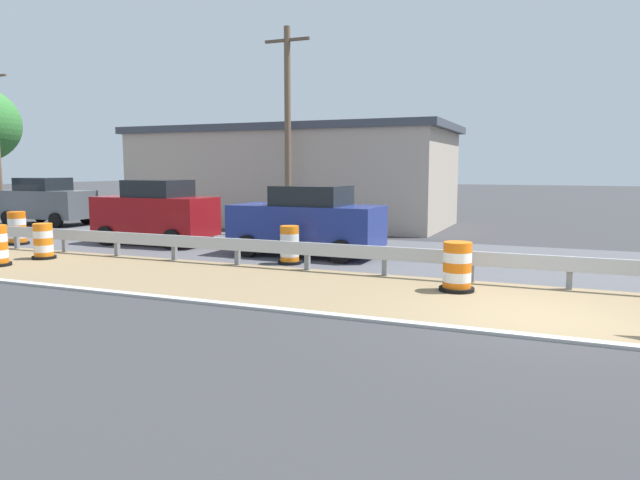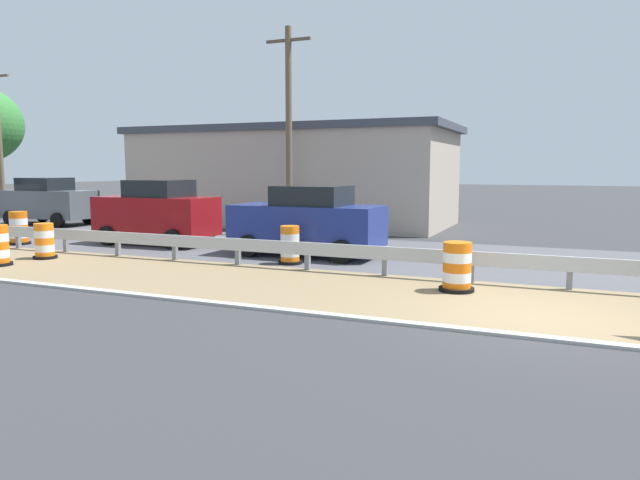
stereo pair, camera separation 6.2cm
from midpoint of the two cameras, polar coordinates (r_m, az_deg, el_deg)
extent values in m
plane|color=#333335|center=(10.68, 20.72, -7.17)|extent=(160.00, 160.00, 0.00)
cube|color=#7F6B4C|center=(11.52, 20.88, -6.14)|extent=(4.13, 120.00, 0.01)
cube|color=#4C4C51|center=(16.77, 21.51, -2.13)|extent=(6.55, 120.00, 0.00)
cube|color=#ADADA8|center=(9.42, 20.42, -9.02)|extent=(0.20, 120.00, 0.11)
cube|color=#ADB2B7|center=(13.25, 27.48, -2.38)|extent=(0.08, 48.25, 0.32)
cube|color=slate|center=(13.31, 23.09, -2.98)|extent=(0.12, 0.12, 0.70)
cube|color=slate|center=(13.44, 14.49, -2.54)|extent=(0.12, 0.12, 0.70)
cube|color=slate|center=(13.86, 6.24, -2.07)|extent=(0.12, 0.12, 0.70)
cube|color=slate|center=(14.55, -1.37, -1.59)|extent=(0.12, 0.12, 0.70)
cube|color=slate|center=(15.47, -8.18, -1.14)|extent=(0.12, 0.12, 0.70)
cube|color=slate|center=(16.59, -14.16, -0.73)|extent=(0.12, 0.12, 0.70)
cube|color=slate|center=(17.86, -19.33, -0.37)|extent=(0.12, 0.12, 0.70)
cube|color=slate|center=(19.26, -23.78, -0.06)|extent=(0.12, 0.12, 0.70)
cube|color=slate|center=(20.76, -27.61, 0.21)|extent=(0.12, 0.12, 0.70)
cylinder|color=orange|center=(12.45, 13.07, -4.42)|extent=(0.58, 0.58, 0.21)
cylinder|color=white|center=(12.41, 13.10, -3.49)|extent=(0.58, 0.58, 0.21)
cylinder|color=orange|center=(12.37, 13.12, -2.55)|extent=(0.58, 0.58, 0.21)
cylinder|color=white|center=(12.34, 13.15, -1.61)|extent=(0.58, 0.58, 0.21)
cylinder|color=orange|center=(12.31, 13.18, -0.67)|extent=(0.58, 0.58, 0.21)
cylinder|color=black|center=(12.46, 13.06, -4.70)|extent=(0.73, 0.73, 0.08)
cylinder|color=orange|center=(15.52, -3.10, -1.98)|extent=(0.50, 0.50, 0.20)
cylinder|color=white|center=(15.49, -3.10, -1.23)|extent=(0.50, 0.50, 0.20)
cylinder|color=orange|center=(15.46, -3.11, -0.49)|extent=(0.50, 0.50, 0.20)
cylinder|color=white|center=(15.44, -3.11, 0.26)|extent=(0.50, 0.50, 0.20)
cylinder|color=orange|center=(15.41, -3.12, 1.01)|extent=(0.50, 0.50, 0.20)
cylinder|color=black|center=(15.53, -3.10, -2.20)|extent=(0.63, 0.63, 0.08)
cylinder|color=orange|center=(18.13, -25.46, -1.35)|extent=(0.52, 0.52, 0.20)
cylinder|color=white|center=(18.11, -25.49, -0.73)|extent=(0.52, 0.52, 0.20)
cylinder|color=orange|center=(18.08, -25.53, -0.10)|extent=(0.52, 0.52, 0.20)
cylinder|color=white|center=(18.06, -25.56, 0.53)|extent=(0.52, 0.52, 0.20)
cylinder|color=orange|center=(18.04, -25.59, 1.16)|extent=(0.52, 0.52, 0.20)
cylinder|color=black|center=(18.14, -25.45, -1.54)|extent=(0.65, 0.65, 0.08)
cylinder|color=orange|center=(21.88, -27.50, -0.10)|extent=(0.56, 0.56, 0.22)
cylinder|color=white|center=(21.86, -27.53, 0.47)|extent=(0.56, 0.56, 0.22)
cylinder|color=orange|center=(21.84, -27.56, 1.04)|extent=(0.56, 0.56, 0.22)
cylinder|color=white|center=(21.82, -27.60, 1.61)|extent=(0.56, 0.56, 0.22)
cylinder|color=orange|center=(21.80, -27.63, 2.18)|extent=(0.56, 0.56, 0.22)
cylinder|color=black|center=(21.89, -27.49, -0.28)|extent=(0.71, 0.71, 0.08)
cube|color=maroon|center=(20.16, -15.90, 2.29)|extent=(1.75, 4.02, 1.26)
cube|color=black|center=(20.01, -15.62, 4.88)|extent=(1.57, 1.85, 0.56)
cylinder|color=black|center=(20.44, -20.26, 0.40)|extent=(0.22, 0.64, 0.64)
cylinder|color=black|center=(21.73, -17.14, 0.90)|extent=(0.22, 0.64, 0.64)
cylinder|color=black|center=(18.73, -14.33, 0.05)|extent=(0.22, 0.64, 0.64)
cylinder|color=black|center=(20.13, -11.34, 0.61)|extent=(0.22, 0.64, 0.64)
cube|color=#4C5156|center=(28.75, -25.19, 3.20)|extent=(1.81, 4.25, 1.22)
cube|color=black|center=(28.83, -25.51, 4.96)|extent=(1.60, 1.96, 0.56)
cylinder|color=black|center=(28.40, -21.91, 2.09)|extent=(0.23, 0.64, 0.64)
cylinder|color=black|center=(27.17, -24.47, 1.76)|extent=(0.23, 0.64, 0.64)
cylinder|color=black|center=(30.41, -25.71, 2.20)|extent=(0.23, 0.64, 0.64)
cylinder|color=black|center=(29.26, -28.25, 1.89)|extent=(0.23, 0.64, 0.64)
cube|color=navy|center=(16.85, -1.46, 1.48)|extent=(1.85, 4.34, 1.15)
cube|color=black|center=(16.72, -0.92, 4.37)|extent=(1.65, 2.00, 0.56)
cylinder|color=black|center=(16.77, -7.20, -0.59)|extent=(0.22, 0.64, 0.64)
cylinder|color=black|center=(18.36, -4.34, 0.11)|extent=(0.22, 0.64, 0.64)
cylinder|color=black|center=(15.54, 1.96, -1.15)|extent=(0.22, 0.64, 0.64)
cylinder|color=black|center=(17.24, 4.14, -0.34)|extent=(0.22, 0.64, 0.64)
cube|color=#AD9E8E|center=(26.60, -2.80, 5.95)|extent=(6.21, 13.81, 4.04)
cube|color=#3D424C|center=(26.64, -2.83, 10.62)|extent=(6.45, 14.36, 0.30)
cylinder|color=brown|center=(22.36, -3.25, 10.46)|extent=(0.24, 0.24, 7.72)
cube|color=brown|center=(22.80, -3.32, 18.92)|extent=(0.12, 1.80, 0.10)
camera|label=1|loc=(0.03, -90.13, -0.02)|focal=32.73mm
camera|label=2|loc=(0.03, 89.87, 0.02)|focal=32.73mm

